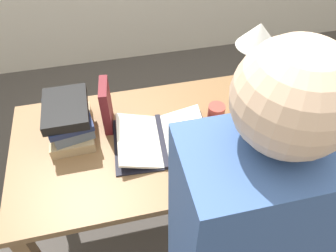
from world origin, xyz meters
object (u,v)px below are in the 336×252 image
(book_standing_upright, at_px, (106,106))
(reading_lamp, at_px, (257,42))
(book_stack_tall, at_px, (69,119))
(coffee_mug, at_px, (216,114))
(open_book, at_px, (162,139))
(pencil, at_px, (184,177))

(book_standing_upright, xyz_separation_m, reading_lamp, (0.66, -0.06, 0.28))
(book_stack_tall, relative_size, coffee_mug, 2.78)
(book_standing_upright, height_order, coffee_mug, book_standing_upright)
(book_standing_upright, distance_m, coffee_mug, 0.52)
(book_stack_tall, xyz_separation_m, reading_lamp, (0.83, -0.04, 0.31))
(book_stack_tall, xyz_separation_m, coffee_mug, (0.68, -0.08, -0.04))
(book_standing_upright, relative_size, reading_lamp, 0.49)
(book_stack_tall, distance_m, reading_lamp, 0.89)
(book_stack_tall, xyz_separation_m, book_standing_upright, (0.17, 0.02, 0.03))
(open_book, bearing_deg, reading_lamp, 18.00)
(book_stack_tall, distance_m, coffee_mug, 0.68)
(book_standing_upright, relative_size, pencil, 1.59)
(book_stack_tall, xyz_separation_m, pencil, (0.45, -0.36, -0.09))
(open_book, height_order, coffee_mug, coffee_mug)
(book_stack_tall, height_order, pencil, book_stack_tall)
(reading_lamp, bearing_deg, pencil, -140.06)
(coffee_mug, relative_size, pencil, 0.71)
(reading_lamp, bearing_deg, book_stack_tall, 177.25)
(open_book, distance_m, book_standing_upright, 0.30)
(book_stack_tall, bearing_deg, coffee_mug, -6.38)
(book_standing_upright, bearing_deg, reading_lamp, 1.45)
(book_stack_tall, bearing_deg, book_standing_upright, 6.47)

